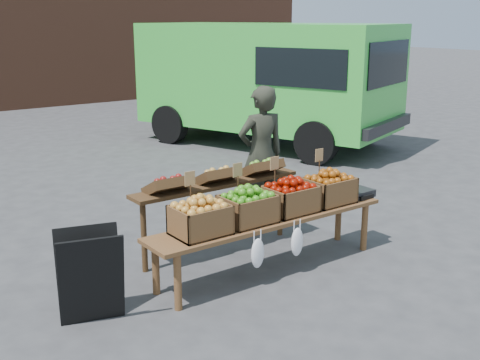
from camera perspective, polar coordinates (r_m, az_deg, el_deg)
ground at (r=5.69m, az=-0.25°, el=-11.10°), size 80.00×80.00×0.00m
delivery_van at (r=12.21m, az=2.54°, el=9.00°), size 4.11×5.85×2.39m
vendor at (r=7.51m, az=2.01°, el=2.44°), size 0.69×0.51×1.72m
chalkboard_sign at (r=5.29m, az=-14.02°, el=-8.83°), size 0.60×0.43×0.82m
back_table at (r=6.55m, az=-2.16°, el=-2.58°), size 2.10×0.44×1.04m
display_bench at (r=6.17m, az=2.78°, el=-6.06°), size 2.70×0.56×0.57m
crate_golden_apples at (r=5.56m, az=-3.78°, el=-3.81°), size 0.50×0.40×0.28m
crate_russet_pears at (r=5.86m, az=0.75°, el=-2.78°), size 0.50×0.40×0.28m
crate_red_apples at (r=6.20m, az=4.80°, el=-1.83°), size 0.50×0.40×0.28m
crate_green_apples at (r=6.56m, az=8.42°, el=-0.98°), size 0.50×0.40×0.28m
weighing_scale at (r=6.88m, az=10.91°, el=-1.18°), size 0.34×0.30×0.08m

